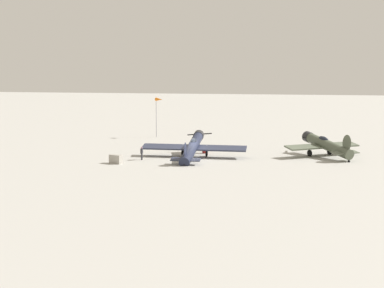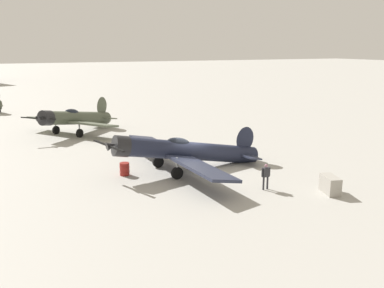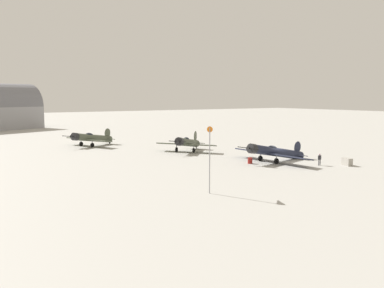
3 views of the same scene
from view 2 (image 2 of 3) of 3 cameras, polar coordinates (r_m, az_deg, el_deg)
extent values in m
plane|color=#A8A59E|center=(29.32, 0.00, -3.43)|extent=(400.00, 400.00, 0.00)
cylinder|color=#1E2338|center=(28.97, 0.00, -0.96)|extent=(10.60, 1.87, 3.08)
cylinder|color=#232326|center=(26.83, -9.56, -0.29)|extent=(1.20, 1.41, 1.48)
cone|color=#232326|center=(26.62, -10.90, -0.20)|extent=(0.67, 0.60, 0.65)
cube|color=black|center=(26.58, -11.21, -0.24)|extent=(1.27, 3.09, 0.29)
ellipsoid|color=black|center=(28.34, -1.87, 0.20)|extent=(1.84, 0.87, 0.97)
cube|color=#282D42|center=(28.45, -2.24, -1.47)|extent=(2.74, 13.09, 0.52)
ellipsoid|color=#1E2338|center=(31.14, 7.18, 0.65)|extent=(1.81, 0.23, 2.08)
cube|color=#282D42|center=(31.27, 6.83, -1.32)|extent=(1.30, 3.46, 0.29)
cylinder|color=#999BA0|center=(26.94, -2.04, -2.92)|extent=(0.14, 0.14, 1.02)
cylinder|color=black|center=(27.08, -2.03, -3.96)|extent=(0.81, 0.25, 0.80)
cylinder|color=#999BA0|center=(29.61, -4.61, -1.47)|extent=(0.14, 0.14, 1.02)
cylinder|color=black|center=(29.74, -4.60, -2.43)|extent=(0.81, 0.25, 0.80)
cylinder|color=black|center=(31.86, 8.03, -1.95)|extent=(0.29, 0.12, 0.28)
cylinder|color=#4C5442|center=(42.68, -15.12, 3.41)|extent=(7.54, 6.04, 2.47)
cylinder|color=#232326|center=(39.88, -19.12, 3.34)|extent=(1.69, 1.75, 1.48)
cone|color=#232326|center=(39.45, -19.83, 3.32)|extent=(0.84, 0.83, 0.64)
cube|color=black|center=(39.35, -19.99, 3.29)|extent=(2.92, 0.58, 0.42)
ellipsoid|color=black|center=(42.00, -15.96, 4.12)|extent=(1.88, 1.67, 0.92)
cube|color=#565E4C|center=(42.02, -16.05, 2.93)|extent=(7.53, 9.26, 0.45)
ellipsoid|color=#4C5442|center=(45.12, -12.08, 5.00)|extent=(1.49, 1.15, 2.16)
cube|color=#565E4C|center=(45.14, -12.18, 3.54)|extent=(2.91, 3.39, 0.26)
cylinder|color=#999BA0|center=(40.66, -14.98, 2.18)|extent=(0.14, 0.14, 1.09)
cylinder|color=black|center=(40.77, -14.93, 1.43)|extent=(0.76, 0.64, 0.80)
cylinder|color=#999BA0|center=(42.83, -17.95, 2.52)|extent=(0.14, 0.14, 1.09)
cylinder|color=black|center=(42.92, -17.89, 1.81)|extent=(0.76, 0.64, 0.80)
cylinder|color=black|center=(45.82, -11.55, 2.53)|extent=(0.28, 0.25, 0.28)
cylinder|color=black|center=(59.92, -24.54, 4.06)|extent=(0.30, 0.19, 0.28)
cylinder|color=#2D2D33|center=(25.62, 10.15, -5.18)|extent=(0.12, 0.12, 0.79)
cylinder|color=#2D2D33|center=(25.46, 9.64, -5.27)|extent=(0.12, 0.12, 0.79)
cube|color=#2D2D33|center=(25.34, 9.96, -3.78)|extent=(0.43, 0.22, 0.56)
sphere|color=#A06D7F|center=(25.23, 9.99, -2.91)|extent=(0.21, 0.21, 0.21)
cylinder|color=#2D2D33|center=(25.49, 10.44, -3.66)|extent=(0.09, 0.09, 0.53)
cylinder|color=#2D2D33|center=(25.19, 9.47, -3.82)|extent=(0.09, 0.09, 0.53)
cube|color=#9E998E|center=(25.80, 18.17, -5.25)|extent=(1.12, 1.65, 1.02)
cylinder|color=maroon|center=(28.24, -9.10, -3.36)|extent=(0.64, 0.64, 0.84)
torus|color=maroon|center=(28.19, -9.11, -3.03)|extent=(0.67, 0.67, 0.04)
torus|color=maroon|center=(28.29, -9.08, -3.68)|extent=(0.67, 0.67, 0.04)
camera|label=1|loc=(81.66, 37.33, 11.82)|focal=47.91mm
camera|label=3|loc=(34.31, -142.06, -8.90)|focal=38.19mm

